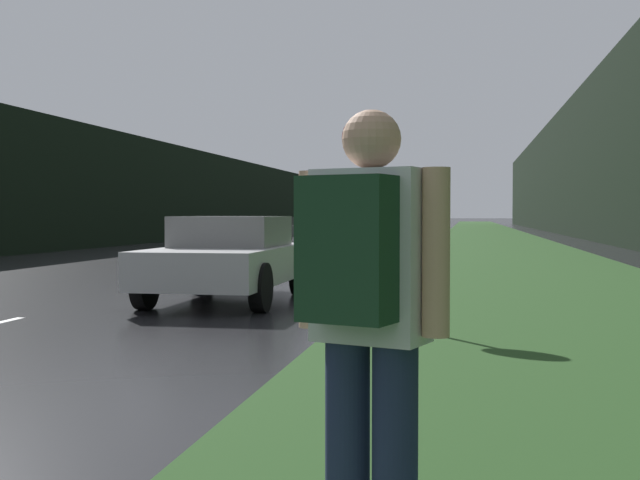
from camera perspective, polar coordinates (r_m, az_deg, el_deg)
name	(u,v)px	position (r m, az deg, el deg)	size (l,w,h in m)	color
grass_verge	(496,243)	(39.74, 12.44, -0.23)	(6.00, 240.00, 0.02)	#26471E
lane_stripe_c	(169,283)	(16.66, -10.69, -3.05)	(0.12, 3.00, 0.01)	silver
lane_stripe_d	(257,263)	(23.31, -4.47, -1.64)	(0.12, 3.00, 0.01)	silver
lane_stripe_e	(306,252)	(30.12, -1.03, -0.85)	(0.12, 3.00, 0.01)	silver
treeline_far_side	(211,196)	(52.33, -7.77, 3.09)	(2.00, 140.00, 5.14)	black
treeline_near_side	(595,163)	(50.32, 18.95, 5.18)	(2.00, 140.00, 8.88)	black
stop_sign	(367,195)	(10.54, 3.33, 3.24)	(0.66, 0.07, 2.74)	slate
hitchhiker_with_backpack	(367,312)	(3.08, 3.36, -5.13)	(0.60, 0.52, 1.81)	#1E2847
car_passing_near	(229,257)	(13.10, -6.48, -1.24)	(1.97, 4.22, 1.38)	#BCBCBC
car_passing_far	(382,230)	(36.36, 4.45, 0.71)	(1.95, 4.63, 1.33)	black
car_oncoming	(310,229)	(42.14, -0.73, 0.81)	(1.86, 4.21, 1.28)	#4C514C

